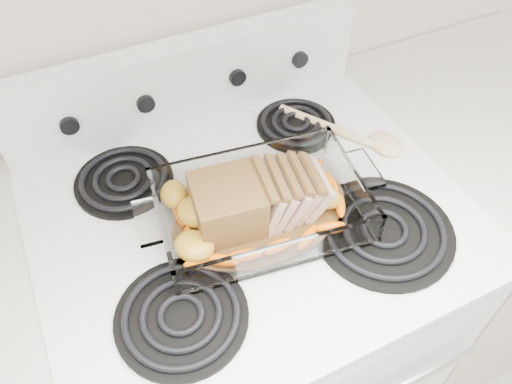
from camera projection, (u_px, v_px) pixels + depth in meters
name	position (u px, v px, depth m)	size (l,w,h in m)	color
electric_range	(250.00, 320.00, 1.27)	(0.78, 0.70, 1.12)	white
counter_right	(453.00, 232.00, 1.47)	(0.58, 0.68, 0.93)	beige
baking_dish	(261.00, 210.00, 0.89)	(0.36, 0.23, 0.07)	white
pork_roast	(249.00, 203.00, 0.85)	(0.24, 0.11, 0.09)	brown
roast_vegetables	(250.00, 195.00, 0.90)	(0.35, 0.19, 0.04)	orange
wooden_spoon	(360.00, 136.00, 1.04)	(0.18, 0.24, 0.02)	beige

